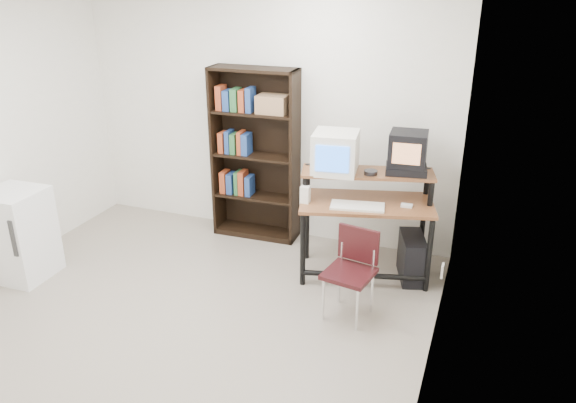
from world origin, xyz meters
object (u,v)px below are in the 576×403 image
(mini_fridge, at_px, (19,234))
(computer_desk, at_px, (366,206))
(crt_tv, at_px, (408,149))
(pc_tower, at_px, (412,257))
(crt_monitor, at_px, (335,152))
(school_chair, at_px, (352,265))
(bookshelf, at_px, (256,153))

(mini_fridge, bearing_deg, computer_desk, 19.91)
(computer_desk, xyz_separation_m, crt_tv, (0.30, 0.20, 0.52))
(crt_tv, xyz_separation_m, pc_tower, (0.14, -0.14, -0.99))
(crt_tv, bearing_deg, mini_fridge, -161.84)
(crt_monitor, relative_size, mini_fridge, 0.52)
(school_chair, bearing_deg, crt_monitor, 127.71)
(crt_tv, xyz_separation_m, school_chair, (-0.24, -0.90, -0.75))
(pc_tower, bearing_deg, school_chair, -134.04)
(school_chair, height_order, bookshelf, bookshelf)
(school_chair, bearing_deg, computer_desk, 105.09)
(crt_tv, xyz_separation_m, mini_fridge, (-3.27, -1.37, -0.78))
(school_chair, relative_size, mini_fridge, 0.88)
(computer_desk, relative_size, mini_fridge, 1.54)
(crt_tv, relative_size, pc_tower, 0.77)
(crt_tv, distance_m, mini_fridge, 3.63)
(computer_desk, bearing_deg, mini_fridge, -173.26)
(computer_desk, height_order, school_chair, computer_desk)
(computer_desk, distance_m, crt_monitor, 0.56)
(bookshelf, bearing_deg, crt_tv, -10.56)
(crt_monitor, bearing_deg, mini_fridge, -163.71)
(mini_fridge, bearing_deg, crt_monitor, 22.37)
(pc_tower, relative_size, school_chair, 0.61)
(bookshelf, bearing_deg, school_chair, -42.06)
(crt_tv, bearing_deg, school_chair, -109.58)
(school_chair, bearing_deg, pc_tower, 73.52)
(crt_monitor, relative_size, pc_tower, 0.99)
(crt_monitor, height_order, bookshelf, bookshelf)
(bookshelf, relative_size, mini_fridge, 2.12)
(crt_tv, xyz_separation_m, bookshelf, (-1.59, 0.25, -0.28))
(computer_desk, height_order, crt_monitor, crt_monitor)
(crt_tv, bearing_deg, computer_desk, -151.38)
(pc_tower, height_order, mini_fridge, mini_fridge)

